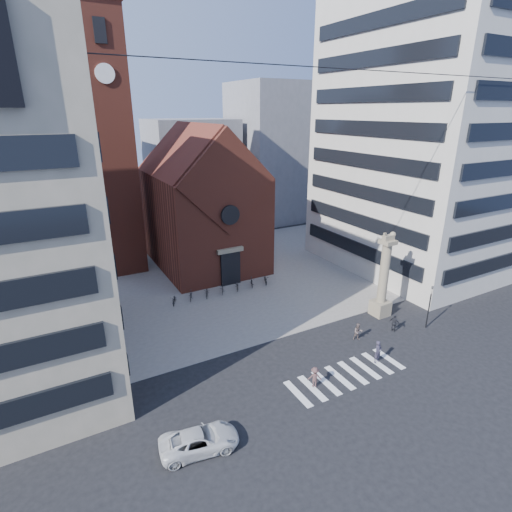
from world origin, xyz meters
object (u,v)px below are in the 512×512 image
(white_car, at_px, (200,441))
(pedestrian_1, at_px, (358,332))
(pedestrian_0, at_px, (378,352))
(scooter_0, at_px, (174,300))
(pedestrian_2, at_px, (394,323))
(traffic_light, at_px, (429,306))
(lion_column, at_px, (383,283))

(white_car, xyz_separation_m, pedestrian_1, (16.90, 4.81, 0.14))
(pedestrian_0, distance_m, scooter_0, 21.26)
(pedestrian_2, bearing_deg, pedestrian_1, 61.65)
(traffic_light, bearing_deg, pedestrian_0, -167.04)
(traffic_light, height_order, pedestrian_1, traffic_light)
(traffic_light, bearing_deg, pedestrian_2, 162.73)
(white_car, bearing_deg, lion_column, -62.67)
(lion_column, relative_size, pedestrian_2, 5.12)
(white_car, distance_m, scooter_0, 19.99)
(white_car, bearing_deg, pedestrian_1, -65.12)
(lion_column, distance_m, white_car, 23.43)
(lion_column, height_order, scooter_0, lion_column)
(pedestrian_1, bearing_deg, pedestrian_0, -82.08)
(white_car, bearing_deg, pedestrian_2, -69.31)
(pedestrian_0, relative_size, scooter_0, 1.06)
(lion_column, xyz_separation_m, white_car, (-22.09, -7.32, -2.79))
(white_car, xyz_separation_m, pedestrian_0, (15.96, 1.45, 0.30))
(traffic_light, xyz_separation_m, white_car, (-24.08, -3.32, -1.62))
(traffic_light, bearing_deg, lion_column, 116.46)
(pedestrian_1, distance_m, pedestrian_2, 3.99)
(pedestrian_2, xyz_separation_m, scooter_0, (-16.22, 15.13, -0.32))
(white_car, bearing_deg, pedestrian_0, -75.81)
(white_car, height_order, scooter_0, white_car)
(scooter_0, bearing_deg, pedestrian_2, -19.59)
(lion_column, relative_size, pedestrian_0, 4.46)
(white_car, height_order, pedestrian_0, pedestrian_0)
(white_car, relative_size, pedestrian_1, 2.96)
(lion_column, height_order, pedestrian_1, lion_column)
(white_car, relative_size, scooter_0, 2.62)
(lion_column, distance_m, scooter_0, 21.45)
(traffic_light, distance_m, pedestrian_0, 8.43)
(pedestrian_0, height_order, pedestrian_2, pedestrian_0)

